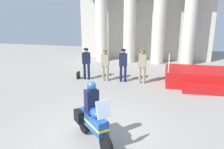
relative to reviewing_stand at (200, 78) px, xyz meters
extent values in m
plane|color=gray|center=(-3.84, -5.39, -0.38)|extent=(28.00, 28.00, 0.00)
cube|color=beige|center=(-3.00, 5.02, 2.81)|extent=(8.92, 0.30, 6.38)
cylinder|color=beige|center=(-5.79, 4.02, 2.20)|extent=(0.79, 0.79, 5.16)
cylinder|color=beige|center=(-3.93, 4.02, 2.20)|extent=(0.79, 0.79, 5.16)
cylinder|color=beige|center=(-2.07, 4.02, 2.20)|extent=(0.79, 0.79, 5.16)
cylinder|color=beige|center=(-0.21, 4.02, 2.20)|extent=(0.79, 0.79, 5.16)
cube|color=#B71414|center=(0.00, 0.08, 0.01)|extent=(3.24, 1.77, 0.78)
cube|color=#B71414|center=(0.00, -1.05, -0.18)|extent=(1.78, 0.50, 0.39)
cylinder|color=silver|center=(-1.54, -0.72, 0.86)|extent=(0.05, 0.05, 0.90)
cylinder|color=black|center=(-5.78, -0.09, 0.05)|extent=(0.13, 0.13, 0.85)
cylinder|color=black|center=(-5.56, -0.09, 0.05)|extent=(0.13, 0.13, 0.85)
cube|color=black|center=(-5.67, -0.09, 0.76)|extent=(0.39, 0.24, 0.57)
sphere|color=tan|center=(-5.67, -0.09, 1.15)|extent=(0.21, 0.21, 0.21)
cylinder|color=black|center=(-5.67, -0.09, 1.23)|extent=(0.24, 0.24, 0.06)
cylinder|color=gray|center=(-4.76, -0.15, 0.03)|extent=(0.13, 0.13, 0.82)
cylinder|color=gray|center=(-4.54, -0.15, 0.03)|extent=(0.13, 0.13, 0.82)
cube|color=gray|center=(-4.65, -0.15, 0.73)|extent=(0.39, 0.24, 0.57)
sphere|color=#997056|center=(-4.65, -0.15, 1.12)|extent=(0.21, 0.21, 0.21)
cylinder|color=brown|center=(-4.65, -0.15, 1.20)|extent=(0.24, 0.24, 0.06)
cylinder|color=#141938|center=(-3.85, -0.13, 0.04)|extent=(0.13, 0.13, 0.83)
cylinder|color=#141938|center=(-3.63, -0.13, 0.04)|extent=(0.13, 0.13, 0.83)
cube|color=#141938|center=(-3.74, -0.13, 0.77)|extent=(0.39, 0.24, 0.64)
sphere|color=#997056|center=(-3.74, -0.13, 1.20)|extent=(0.21, 0.21, 0.21)
cylinder|color=black|center=(-3.74, -0.13, 1.27)|extent=(0.24, 0.24, 0.06)
cylinder|color=gray|center=(-2.89, -0.21, 0.05)|extent=(0.13, 0.13, 0.85)
cylinder|color=gray|center=(-2.67, -0.21, 0.05)|extent=(0.13, 0.13, 0.85)
cube|color=gray|center=(-2.78, -0.21, 0.80)|extent=(0.39, 0.24, 0.65)
sphere|color=#997056|center=(-2.78, -0.21, 1.23)|extent=(0.21, 0.21, 0.21)
cylinder|color=brown|center=(-2.78, -0.21, 1.31)|extent=(0.24, 0.24, 0.06)
cylinder|color=black|center=(-3.31, -6.33, -0.06)|extent=(0.49, 0.55, 0.64)
cylinder|color=black|center=(-4.26, -5.23, -0.06)|extent=(0.52, 0.58, 0.64)
cube|color=#1E4C99|center=(-3.78, -5.78, 0.34)|extent=(1.05, 1.15, 0.44)
ellipsoid|color=#1E4C99|center=(-3.69, -5.89, 0.66)|extent=(0.58, 0.60, 0.26)
cube|color=yellow|center=(-3.78, -5.78, 0.32)|extent=(1.07, 1.17, 0.06)
cube|color=silver|center=(-3.39, -6.23, 0.96)|extent=(0.41, 0.38, 0.47)
cube|color=black|center=(-3.91, -5.23, 0.34)|extent=(0.37, 0.39, 0.36)
cube|color=black|center=(-4.31, -5.57, 0.34)|extent=(0.37, 0.39, 0.36)
cube|color=#141938|center=(-3.86, -5.69, 0.63)|extent=(0.52, 0.52, 0.14)
cube|color=#141938|center=(-3.86, -5.69, 0.98)|extent=(0.44, 0.43, 0.56)
sphere|color=#1E4C99|center=(-3.85, -5.70, 1.39)|extent=(0.26, 0.26, 0.26)
cube|color=black|center=(-6.14, -0.07, -0.20)|extent=(0.10, 0.32, 0.36)
camera|label=1|loc=(-2.12, -11.84, 3.71)|focal=39.13mm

